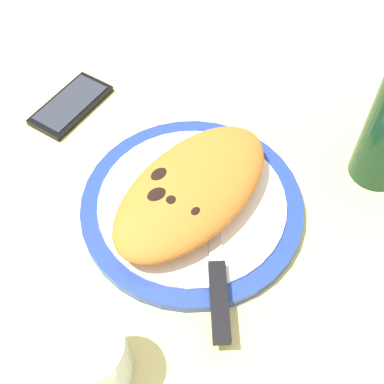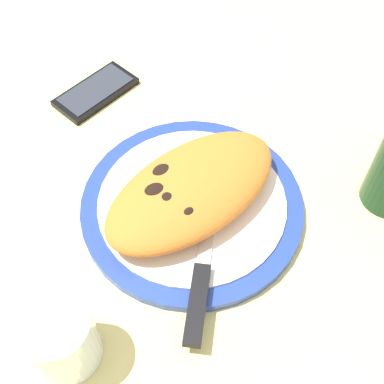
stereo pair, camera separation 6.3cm
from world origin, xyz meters
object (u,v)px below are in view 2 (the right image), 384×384
water_glass (63,341)px  smartphone (96,92)px  calzone (191,190)px  fork (157,180)px  knife (201,277)px  plate (192,205)px

water_glass → smartphone: bearing=-142.5°
smartphone → water_glass: 40.60cm
calzone → water_glass: (22.99, 0.05, -0.60)cm
calzone → smartphone: size_ratio=2.03×
fork → calzone: bearing=88.2°
calzone → knife: calzone is taller
water_glass → calzone: bearing=-179.9°
calzone → knife: size_ratio=1.25×
plate → smartphone: (-8.92, -24.66, -0.29)cm
water_glass → plate: bearing=-180.0°
knife → calzone: bearing=-138.5°
plate → water_glass: 23.36cm
plate → knife: (8.37, 7.21, 1.42)cm
plate → fork: 5.78cm
smartphone → water_glass: bearing=37.5°
calzone → knife: (8.19, 7.26, -2.08)cm
calzone → plate: bearing=165.9°
calzone → fork: bearing=-91.8°
fork → knife: size_ratio=0.69×
plate → smartphone: size_ratio=2.14×
knife → smartphone: knife is taller
plate → smartphone: plate is taller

